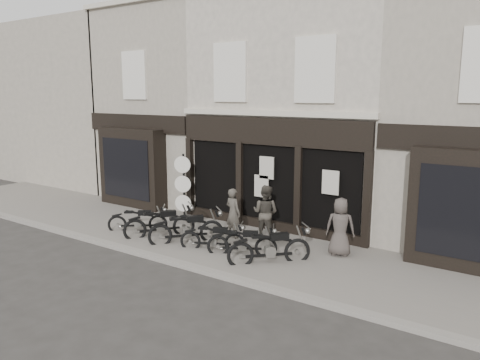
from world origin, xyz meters
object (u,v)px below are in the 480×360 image
Objects in this scene: motorcycle_3 at (213,240)px; motorcycle_5 at (270,251)px; man_centre at (265,213)px; motorcycle_4 at (243,245)px; man_left at (233,213)px; motorcycle_0 at (138,222)px; motorcycle_2 at (187,231)px; advert_sign_post at (183,189)px; motorcycle_1 at (161,226)px; man_right at (340,227)px.

motorcycle_5 is at bearing -25.52° from motorcycle_3.
motorcycle_5 is 2.09m from man_centre.
motorcycle_4 is 1.15× the size of man_left.
motorcycle_0 is 2.20m from motorcycle_2.
motorcycle_4 is at bearing 126.28° from motorcycle_5.
motorcycle_2 is 2.85m from advert_sign_post.
motorcycle_1 is (1.05, -0.01, 0.06)m from motorcycle_0.
man_right is at bearing 4.35° from motorcycle_5.
motorcycle_3 is (2.24, -0.08, -0.07)m from motorcycle_1.
motorcycle_2 is 1.05× the size of motorcycle_5.
motorcycle_5 is at bearing -55.71° from motorcycle_1.
motorcycle_2 is at bearing -38.54° from motorcycle_0.
motorcycle_1 reaches higher than motorcycle_3.
man_centre is at bearing -18.94° from man_right.
man_centre is at bearing -10.68° from motorcycle_2.
motorcycle_5 is at bearing 119.03° from man_centre.
motorcycle_3 is 1.00× the size of motorcycle_4.
man_left is 3.52m from man_right.
motorcycle_1 is at bearing 129.01° from motorcycle_2.
man_left reaches higher than motorcycle_5.
motorcycle_4 is 1.64m from man_centre.
man_centre is 0.69× the size of advert_sign_post.
motorcycle_2 is 1.09m from motorcycle_3.
motorcycle_1 reaches higher than motorcycle_4.
motorcycle_0 is 4.26m from motorcycle_4.
man_centre is at bearing -29.42° from advert_sign_post.
motorcycle_4 is at bearing 13.94° from man_right.
motorcycle_2 is 1.07× the size of motorcycle_4.
motorcycle_3 is at bearing -56.65° from motorcycle_1.
man_right is (2.34, 1.49, 0.57)m from motorcycle_4.
motorcycle_1 is at bearing 132.82° from motorcycle_5.
advert_sign_post is (-1.89, 1.99, 0.79)m from motorcycle_2.
man_centre reaches higher than motorcycle_3.
motorcycle_1 is at bearing -92.63° from advert_sign_post.
motorcycle_5 is at bearing -37.32° from motorcycle_4.
motorcycle_1 is 1.27× the size of man_left.
motorcycle_4 is 2.83m from man_right.
advert_sign_post is (-6.29, 0.43, 0.28)m from man_right.
advert_sign_post is (-0.74, 1.98, 0.79)m from motorcycle_1.
motorcycle_4 is (4.26, 0.05, 0.01)m from motorcycle_0.
motorcycle_2 reaches higher than motorcycle_0.
motorcycle_5 is at bearing -38.97° from motorcycle_0.
man_left reaches higher than motorcycle_4.
man_left is (-2.17, 1.28, 0.47)m from motorcycle_5.
motorcycle_2 is 1.07× the size of motorcycle_3.
motorcycle_4 reaches higher than motorcycle_0.
man_right is 6.31m from advert_sign_post.
motorcycle_3 is 1.98m from motorcycle_5.
man_right is at bearing -27.11° from advert_sign_post.
man_left is 2.91m from advert_sign_post.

